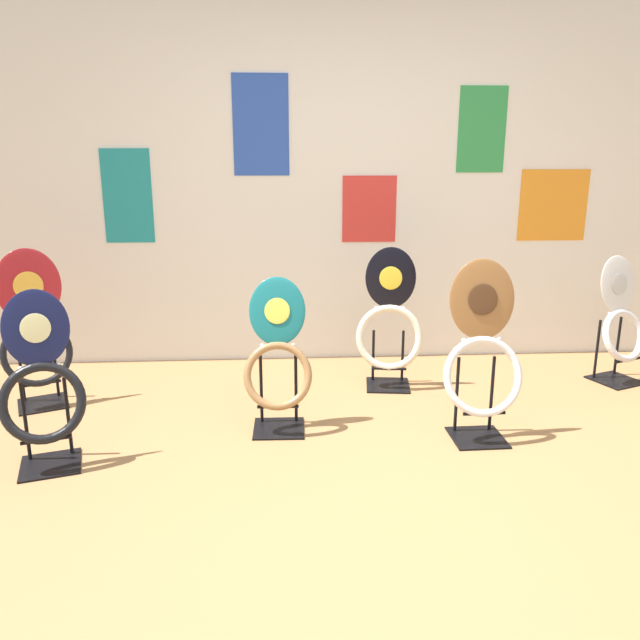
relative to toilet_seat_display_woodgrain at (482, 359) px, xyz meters
name	(u,v)px	position (x,y,z in m)	size (l,w,h in m)	color
ground_plane	(401,525)	(-0.56, -0.79, -0.45)	(14.00, 14.00, 0.00)	#A37547
wall_back	(347,181)	(-0.56, 1.46, 0.85)	(8.00, 0.07, 2.60)	silver
toilet_seat_display_woodgrain	(482,359)	(0.00, 0.00, 0.00)	(0.43, 0.29, 0.97)	black
toilet_seat_display_crimson_swirl	(35,336)	(-2.52, 0.64, -0.01)	(0.44, 0.37, 0.95)	black
toilet_seat_display_jazz_black	(389,328)	(-0.35, 0.80, -0.05)	(0.45, 0.31, 0.92)	black
toilet_seat_display_teal_sax	(278,361)	(-1.07, 0.19, -0.06)	(0.38, 0.31, 0.84)	black
toilet_seat_display_navy_moon	(42,391)	(-2.20, -0.17, -0.06)	(0.43, 0.35, 0.87)	black
toilet_seat_display_white_plain	(621,325)	(1.20, 0.81, -0.06)	(0.40, 0.36, 0.84)	black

